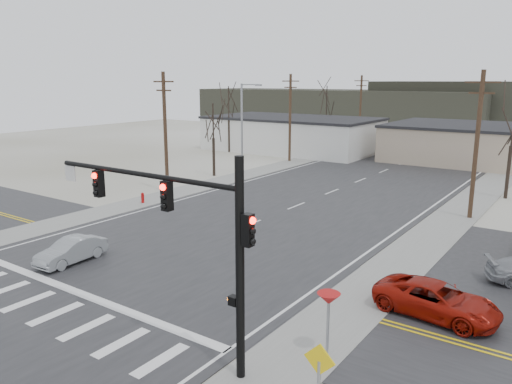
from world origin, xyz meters
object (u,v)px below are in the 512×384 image
Objects in this scene: fire_hydrant at (143,198)px; car_parked_red at (436,300)px; car_far_b at (385,144)px; sedan_crossing at (71,251)px; traffic_signal_mast at (192,228)px; car_far_a at (447,152)px.

car_parked_red reaches higher than fire_hydrant.
car_far_b is (4.35, 39.63, 0.31)m from fire_hydrant.
fire_hydrant is 12.84m from sedan_crossing.
fire_hydrant is (-18.09, 14.20, -4.22)m from traffic_signal_mast.
sedan_crossing is 0.68× the size of car_far_a.
car_parked_red is at bearing -14.76° from fire_hydrant.
car_far_a is 9.91m from car_far_b.
fire_hydrant is at bearing 66.95° from car_far_a.
car_parked_red is (17.30, 4.70, 0.04)m from sedan_crossing.
car_far_b is at bearing 104.32° from traffic_signal_mast.
car_far_a is (-4.58, 50.04, -3.81)m from traffic_signal_mast.
sedan_crossing is at bearing 79.24° from car_far_a.
traffic_signal_mast is 1.58× the size of car_far_a.
car_parked_red reaches higher than sedan_crossing.
car_far_a is 43.41m from car_parked_red.
car_parked_red is (19.57, -45.93, -0.05)m from car_far_b.
car_far_a reaches higher than sedan_crossing.
fire_hydrant is at bearing -106.21° from car_far_b.
fire_hydrant is at bearing 117.68° from sedan_crossing.
traffic_signal_mast is at bearing -19.00° from sedan_crossing.
traffic_signal_mast is 10.29× the size of fire_hydrant.
car_far_b reaches higher than car_parked_red.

